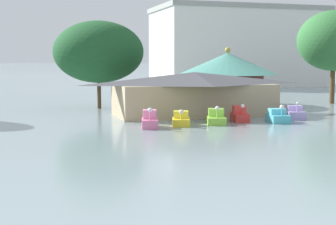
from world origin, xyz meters
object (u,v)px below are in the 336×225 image
pedal_boat_pink (150,121)px  shoreline_tree_mid (99,52)px  pedal_boat_lavender (295,113)px  shoreline_tree_right (334,41)px  background_building_block (237,47)px  pedal_boat_yellow (181,120)px  boathouse (194,93)px  green_roof_pavilion (227,75)px  pedal_boat_lime (216,118)px  pedal_boat_red (240,115)px  pedal_boat_cyan (278,117)px

pedal_boat_pink → shoreline_tree_mid: shoreline_tree_mid is taller
pedal_boat_lavender → shoreline_tree_right: 20.92m
pedal_boat_pink → background_building_block: 72.35m
pedal_boat_yellow → boathouse: 8.40m
pedal_boat_pink → pedal_boat_lavender: (15.14, 1.96, -0.07)m
boathouse → shoreline_tree_right: size_ratio=1.42×
pedal_boat_lavender → green_roof_pavilion: 15.12m
pedal_boat_lime → background_building_block: background_building_block is taller
pedal_boat_pink → boathouse: 10.49m
pedal_boat_red → green_roof_pavilion: green_roof_pavilion is taller
shoreline_tree_mid → shoreline_tree_right: size_ratio=0.87×
pedal_boat_pink → shoreline_tree_right: 33.80m
boathouse → pedal_boat_yellow: bearing=-117.9°
pedal_boat_cyan → shoreline_tree_right: bearing=144.0°
pedal_boat_red → shoreline_tree_right: 25.42m
pedal_boat_lime → boathouse: 7.30m
pedal_boat_red → background_building_block: 66.65m
pedal_boat_pink → shoreline_tree_mid: bearing=-162.3°
pedal_boat_lavender → shoreline_tree_right: shoreline_tree_right is taller
pedal_boat_pink → pedal_boat_yellow: bearing=113.4°
pedal_boat_pink → shoreline_tree_right: size_ratio=0.23×
pedal_boat_cyan → background_building_block: (24.49, 61.76, 8.16)m
pedal_boat_yellow → shoreline_tree_right: shoreline_tree_right is taller
pedal_boat_pink → pedal_boat_yellow: pedal_boat_pink is taller
pedal_boat_yellow → pedal_boat_pink: bearing=-62.8°
shoreline_tree_right → pedal_boat_red: bearing=-144.9°
pedal_boat_yellow → boathouse: bearing=169.1°
pedal_boat_lavender → pedal_boat_cyan: bearing=-39.5°
pedal_boat_lavender → boathouse: 10.31m
pedal_boat_pink → shoreline_tree_mid: size_ratio=0.27×
pedal_boat_lime → shoreline_tree_mid: (-7.79, 17.28, 6.12)m
boathouse → green_roof_pavilion: green_roof_pavilion is taller
pedal_boat_cyan → green_roof_pavilion: (2.24, 16.63, 3.32)m
shoreline_tree_right → shoreline_tree_mid: bearing=175.5°
pedal_boat_lime → shoreline_tree_mid: size_ratio=0.31×
boathouse → shoreline_tree_right: bearing=19.5°
pedal_boat_cyan → pedal_boat_lavender: (2.92, 1.89, 0.02)m
pedal_boat_cyan → pedal_boat_yellow: bearing=-81.7°
pedal_boat_lime → pedal_boat_lavender: pedal_boat_lavender is taller
shoreline_tree_right → background_building_block: 46.86m
green_roof_pavilion → boathouse: bearing=-130.6°
background_building_block → green_roof_pavilion: bearing=-116.2°
pedal_boat_yellow → shoreline_tree_right: (26.02, 15.07, 7.71)m
pedal_boat_lime → shoreline_tree_right: 28.16m
pedal_boat_lime → pedal_boat_yellow: bearing=-68.7°
boathouse → shoreline_tree_right: 24.25m
pedal_boat_lavender → shoreline_tree_mid: size_ratio=0.27×
green_roof_pavilion → background_building_block: background_building_block is taller
pedal_boat_lavender → shoreline_tree_mid: (-16.56, 16.04, 6.13)m
pedal_boat_red → background_building_block: bearing=166.7°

